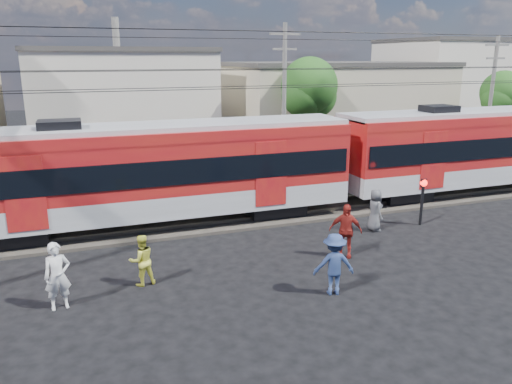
# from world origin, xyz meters

# --- Properties ---
(ground) EXTENTS (120.00, 120.00, 0.00)m
(ground) POSITION_xyz_m (0.00, 0.00, 0.00)
(ground) COLOR black
(ground) RESTS_ON ground
(track_bed) EXTENTS (70.00, 3.40, 0.12)m
(track_bed) POSITION_xyz_m (0.00, 8.00, 0.06)
(track_bed) COLOR #2D2823
(track_bed) RESTS_ON ground
(rail_near) EXTENTS (70.00, 0.12, 0.12)m
(rail_near) POSITION_xyz_m (0.00, 7.25, 0.18)
(rail_near) COLOR #59544C
(rail_near) RESTS_ON track_bed
(rail_far) EXTENTS (70.00, 0.12, 0.12)m
(rail_far) POSITION_xyz_m (0.00, 8.75, 0.18)
(rail_far) COLOR #59544C
(rail_far) RESTS_ON track_bed
(commuter_train) EXTENTS (50.30, 3.08, 4.17)m
(commuter_train) POSITION_xyz_m (-2.40, 8.00, 2.40)
(commuter_train) COLOR black
(commuter_train) RESTS_ON ground
(building_midwest) EXTENTS (12.24, 12.24, 7.30)m
(building_midwest) POSITION_xyz_m (-2.00, 27.00, 3.66)
(building_midwest) COLOR beige
(building_midwest) RESTS_ON ground
(building_mideast) EXTENTS (16.32, 10.20, 6.30)m
(building_mideast) POSITION_xyz_m (14.00, 24.00, 3.16)
(building_mideast) COLOR #BBAF8F
(building_mideast) RESTS_ON ground
(building_east) EXTENTS (10.20, 10.20, 8.30)m
(building_east) POSITION_xyz_m (28.00, 28.00, 4.16)
(building_east) COLOR beige
(building_east) RESTS_ON ground
(utility_pole_mid) EXTENTS (1.80, 0.24, 8.50)m
(utility_pole_mid) POSITION_xyz_m (6.00, 15.00, 4.53)
(utility_pole_mid) COLOR slate
(utility_pole_mid) RESTS_ON ground
(utility_pole_east) EXTENTS (1.80, 0.24, 8.00)m
(utility_pole_east) POSITION_xyz_m (20.00, 14.00, 4.28)
(utility_pole_east) COLOR slate
(utility_pole_east) RESTS_ON ground
(tree_near) EXTENTS (3.82, 3.64, 6.72)m
(tree_near) POSITION_xyz_m (9.19, 18.09, 4.66)
(tree_near) COLOR #382619
(tree_near) RESTS_ON ground
(tree_far) EXTENTS (3.36, 3.12, 5.76)m
(tree_far) POSITION_xyz_m (24.19, 17.09, 3.99)
(tree_far) COLOR #382619
(tree_far) RESTS_ON ground
(pedestrian_a) EXTENTS (0.76, 0.56, 1.90)m
(pedestrian_a) POSITION_xyz_m (-6.08, 2.10, 0.95)
(pedestrian_a) COLOR silver
(pedestrian_a) RESTS_ON ground
(pedestrian_b) EXTENTS (0.87, 0.74, 1.59)m
(pedestrian_b) POSITION_xyz_m (-3.74, 2.82, 0.79)
(pedestrian_b) COLOR #D2D141
(pedestrian_b) RESTS_ON ground
(pedestrian_c) EXTENTS (1.32, 0.96, 1.84)m
(pedestrian_c) POSITION_xyz_m (1.41, 0.33, 0.92)
(pedestrian_c) COLOR navy
(pedestrian_c) RESTS_ON ground
(pedestrian_d) EXTENTS (1.19, 0.96, 1.89)m
(pedestrian_d) POSITION_xyz_m (3.12, 2.69, 0.95)
(pedestrian_d) COLOR maroon
(pedestrian_d) RESTS_ON ground
(pedestrian_e) EXTENTS (0.58, 0.85, 1.69)m
(pedestrian_e) POSITION_xyz_m (5.57, 4.65, 0.85)
(pedestrian_e) COLOR #48484C
(pedestrian_e) RESTS_ON ground
(car_silver) EXTENTS (3.77, 1.63, 1.27)m
(car_silver) POSITION_xyz_m (19.86, 12.76, 0.63)
(car_silver) COLOR silver
(car_silver) RESTS_ON ground
(crossing_signal) EXTENTS (0.28, 0.28, 1.95)m
(crossing_signal) POSITION_xyz_m (7.74, 4.60, 1.35)
(crossing_signal) COLOR black
(crossing_signal) RESTS_ON ground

